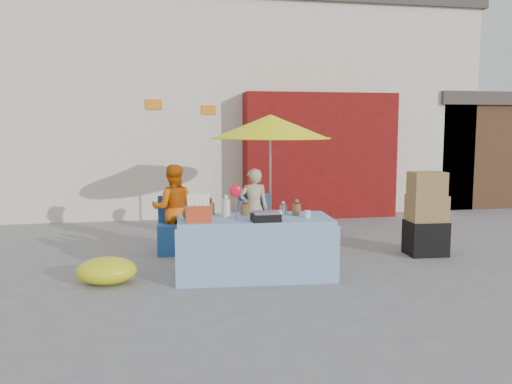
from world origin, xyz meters
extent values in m
plane|color=slate|center=(0.00, 0.00, 0.00)|extent=(80.00, 80.00, 0.00)
cube|color=silver|center=(0.00, 7.00, 2.25)|extent=(12.00, 5.00, 4.50)
cube|color=#3F3833|center=(0.00, 7.00, 4.70)|extent=(12.20, 5.20, 0.40)
cube|color=maroon|center=(2.20, 4.20, 1.30)|extent=(3.20, 0.60, 2.60)
cube|color=#4C331E|center=(6.50, 6.00, 1.20)|extent=(2.60, 3.00, 2.40)
cube|color=#3F3833|center=(6.50, 6.00, 2.55)|extent=(2.80, 3.20, 0.30)
cube|color=orange|center=(-1.20, 4.48, 2.35)|extent=(0.32, 0.04, 0.20)
cube|color=orange|center=(-0.10, 4.48, 2.25)|extent=(0.28, 0.04, 0.18)
cube|color=#88A8D9|center=(-0.04, -0.06, 0.38)|extent=(1.99, 1.01, 0.76)
cube|color=#88A8D9|center=(-0.07, -0.50, 0.35)|extent=(1.97, 0.19, 0.71)
cube|color=#88A8D9|center=(0.00, 0.39, 0.35)|extent=(1.97, 0.19, 0.71)
cylinder|color=silver|center=(-0.78, 0.16, 0.85)|extent=(0.12, 0.12, 0.18)
cylinder|color=brown|center=(-0.57, 0.24, 0.84)|extent=(0.13, 0.13, 0.16)
cylinder|color=silver|center=(-0.38, 0.07, 0.87)|extent=(0.11, 0.11, 0.22)
cylinder|color=brown|center=(-0.12, 0.15, 0.83)|extent=(0.14, 0.14, 0.14)
cylinder|color=#B2B2B7|center=(0.39, 0.13, 0.82)|extent=(0.10, 0.10, 0.12)
cylinder|color=brown|center=(0.53, 0.00, 0.83)|extent=(0.12, 0.12, 0.15)
cylinder|color=silver|center=(0.26, -0.13, 0.80)|extent=(0.09, 0.09, 0.09)
cylinder|color=silver|center=(0.61, -0.21, 0.80)|extent=(0.09, 0.09, 0.09)
sphere|color=brown|center=(-0.87, -0.09, 0.83)|extent=(0.15, 0.15, 0.15)
ellipsoid|color=red|center=(-0.30, -0.19, 1.12)|extent=(0.16, 0.06, 0.15)
cube|color=#BD3C1C|center=(-0.77, -0.30, 0.86)|extent=(0.31, 0.17, 0.20)
cube|color=black|center=(0.04, -0.37, 0.80)|extent=(0.36, 0.27, 0.09)
cube|color=#1E4A8C|center=(-0.99, 1.39, 0.23)|extent=(0.51, 0.49, 0.45)
cube|color=#1E4A8C|center=(-0.97, 1.61, 0.65)|extent=(0.48, 0.07, 0.40)
cube|color=#1E4A8C|center=(0.26, 1.39, 0.23)|extent=(0.51, 0.49, 0.45)
cube|color=#1E4A8C|center=(0.28, 1.61, 0.65)|extent=(0.48, 0.07, 0.40)
imported|color=#DB600B|center=(-0.99, 1.54, 0.67)|extent=(0.68, 0.54, 1.33)
imported|color=tan|center=(0.26, 1.54, 0.63)|extent=(0.48, 0.33, 1.26)
cylinder|color=gray|center=(0.56, 1.69, 1.00)|extent=(0.04, 0.04, 2.00)
cone|color=#FFFD0D|center=(0.56, 1.69, 1.90)|extent=(1.90, 1.90, 0.38)
cylinder|color=#FFFD0D|center=(0.56, 1.69, 1.72)|extent=(1.90, 1.90, 0.02)
cube|color=black|center=(2.68, 0.58, 0.25)|extent=(0.59, 0.49, 0.51)
cube|color=olive|center=(2.68, 0.58, 0.70)|extent=(0.55, 0.44, 0.39)
cube|color=olive|center=(2.66, 0.56, 1.07)|extent=(0.51, 0.40, 0.35)
ellipsoid|color=yellow|center=(-1.86, -0.06, 0.16)|extent=(0.75, 0.61, 0.32)
camera|label=1|loc=(-1.33, -6.68, 1.88)|focal=38.00mm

